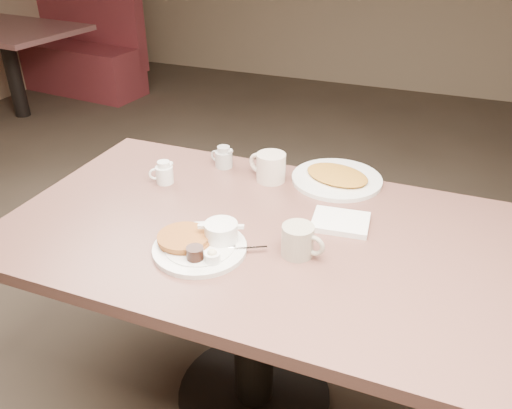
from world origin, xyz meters
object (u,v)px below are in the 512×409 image
at_px(main_plate, 202,242).
at_px(creamer_right, 223,158).
at_px(hash_plate, 337,178).
at_px(booth_back_left, 77,50).
at_px(creamer_left, 164,173).
at_px(coffee_mug_far, 270,167).
at_px(coffee_mug_near, 299,240).
at_px(diner_table, 254,273).

height_order(main_plate, creamer_right, creamer_right).
height_order(hash_plate, booth_back_left, booth_back_left).
bearing_deg(hash_plate, creamer_left, -157.48).
relative_size(coffee_mug_far, creamer_left, 1.84).
bearing_deg(creamer_right, main_plate, -71.92).
bearing_deg(booth_back_left, creamer_right, -42.35).
distance_m(main_plate, coffee_mug_near, 0.27).
distance_m(hash_plate, booth_back_left, 3.91).
relative_size(creamer_left, creamer_right, 0.86).
xyz_separation_m(coffee_mug_near, creamer_right, (-0.43, 0.43, -0.01)).
xyz_separation_m(creamer_left, hash_plate, (0.56, 0.23, -0.02)).
height_order(coffee_mug_far, creamer_left, coffee_mug_far).
distance_m(creamer_left, booth_back_left, 3.65).
distance_m(coffee_mug_far, hash_plate, 0.24).
bearing_deg(coffee_mug_near, coffee_mug_far, 120.17).
xyz_separation_m(main_plate, coffee_mug_near, (0.26, 0.08, 0.02)).
xyz_separation_m(coffee_mug_far, creamer_right, (-0.20, 0.04, -0.01)).
height_order(coffee_mug_far, booth_back_left, booth_back_left).
bearing_deg(coffee_mug_near, hash_plate, 90.82).
relative_size(main_plate, creamer_right, 3.54).
xyz_separation_m(coffee_mug_near, hash_plate, (-0.01, 0.47, -0.03)).
bearing_deg(coffee_mug_far, booth_back_left, 139.24).
relative_size(coffee_mug_near, coffee_mug_far, 0.85).
distance_m(diner_table, hash_plate, 0.46).
bearing_deg(booth_back_left, hash_plate, -37.76).
height_order(creamer_left, hash_plate, creamer_left).
bearing_deg(creamer_right, creamer_left, -125.89).
height_order(diner_table, coffee_mug_far, coffee_mug_far).
distance_m(coffee_mug_near, booth_back_left, 4.22).
bearing_deg(creamer_left, creamer_right, 54.11).
bearing_deg(coffee_mug_near, main_plate, -163.79).
relative_size(diner_table, hash_plate, 3.72).
relative_size(creamer_right, hash_plate, 0.25).
bearing_deg(hash_plate, booth_back_left, 142.24).
bearing_deg(hash_plate, creamer_right, -174.63).
bearing_deg(creamer_left, coffee_mug_near, -23.06).
distance_m(creamer_right, hash_plate, 0.42).
height_order(main_plate, creamer_left, creamer_left).
bearing_deg(coffee_mug_far, diner_table, -78.57).
xyz_separation_m(creamer_left, creamer_right, (0.14, 0.19, -0.00)).
height_order(creamer_right, hash_plate, creamer_right).
relative_size(coffee_mug_near, booth_back_left, 0.09).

